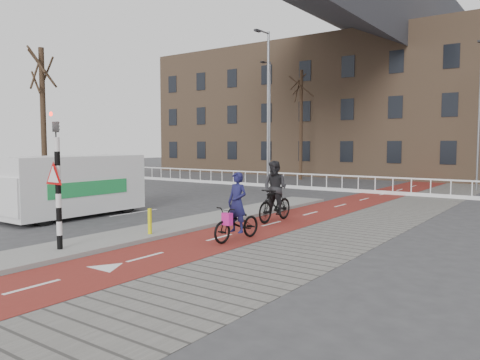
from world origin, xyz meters
The scene contains 16 objects.
ground centered at (0.00, 0.00, 0.00)m, with size 120.00×120.00×0.00m, color #38383A.
bike_lane centered at (1.50, 10.00, 0.01)m, with size 2.50×60.00×0.01m, color maroon.
sidewalk centered at (4.30, 10.00, 0.01)m, with size 3.00×60.00×0.01m, color slate.
curb_island centered at (-0.70, 4.00, 0.06)m, with size 1.80×16.00×0.12m, color gray.
traffic_signal centered at (-0.60, -2.02, 1.99)m, with size 0.80×0.80×3.68m.
bollard centered at (-0.21, 0.79, 0.51)m, with size 0.12×0.12×0.77m, color yellow.
cyclist_near centered at (2.19, 1.97, 0.68)m, with size 0.82×1.98×2.00m.
cyclist_far centered at (1.35, 5.48, 0.92)m, with size 0.97×2.10×2.21m.
van centered at (-5.70, 1.93, 1.25)m, with size 2.27×5.52×2.37m.
railing centered at (-5.00, 17.00, 0.31)m, with size 28.00×0.10×0.99m.
townhouse_row centered at (-3.00, 32.00, 7.81)m, with size 46.00×10.00×15.90m.
tree_left centered at (-11.70, 4.52, 3.80)m, with size 0.27×0.27×7.61m, color black.
tree_mid centered at (-7.50, 23.95, 4.29)m, with size 0.28×0.28×8.59m, color black.
streetlight_near centered at (-2.46, 11.05, 4.19)m, with size 0.12×0.12×8.37m, color slate.
streetlight_left centered at (-8.10, 20.26, 4.37)m, with size 0.12×0.12×8.74m, color slate.
streetlight_right centered at (5.35, 22.59, 4.45)m, with size 0.12×0.12×8.91m, color slate.
Camera 1 is at (10.11, -8.98, 2.84)m, focal length 35.00 mm.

